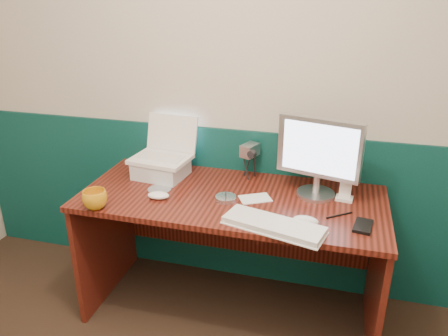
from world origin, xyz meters
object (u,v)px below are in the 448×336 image
(laptop, at_px, (159,139))
(monitor, at_px, (319,157))
(desk, at_px, (231,256))
(keyboard, at_px, (274,226))
(camcorder, at_px, (250,161))
(mug, at_px, (95,199))

(laptop, relative_size, monitor, 0.74)
(laptop, bearing_deg, desk, -11.10)
(desk, distance_m, keyboard, 0.55)
(desk, height_order, monitor, monitor)
(desk, distance_m, laptop, 0.77)
(camcorder, bearing_deg, mug, -117.10)
(desk, height_order, laptop, laptop)
(monitor, distance_m, camcorder, 0.43)
(desk, bearing_deg, monitor, 16.33)
(keyboard, relative_size, mug, 3.79)
(desk, bearing_deg, mug, -153.43)
(laptop, xyz_separation_m, keyboard, (0.73, -0.42, -0.22))
(laptop, xyz_separation_m, mug, (-0.16, -0.46, -0.18))
(desk, xyz_separation_m, mug, (-0.62, -0.31, 0.42))
(monitor, bearing_deg, desk, -149.17)
(mug, bearing_deg, laptop, 70.41)
(laptop, bearing_deg, monitor, 5.26)
(desk, relative_size, camcorder, 7.73)
(keyboard, bearing_deg, camcorder, 127.48)
(monitor, bearing_deg, mug, -142.93)
(keyboard, bearing_deg, desk, 148.84)
(laptop, xyz_separation_m, camcorder, (0.50, 0.12, -0.13))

